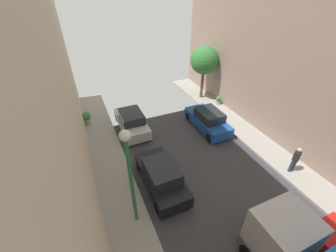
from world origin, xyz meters
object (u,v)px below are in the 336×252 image
pedestrian (295,159)px  lamp_post (129,167)px  parked_car_left_4 (132,122)px  potted_plant_3 (87,117)px  potted_plant_0 (218,100)px  parked_car_right_2 (208,120)px  street_tree_1 (204,61)px  parked_car_left_3 (161,176)px

pedestrian → lamp_post: size_ratio=0.33×
parked_car_left_4 → potted_plant_3: parked_car_left_4 is taller
parked_car_left_4 → potted_plant_3: 3.68m
potted_plant_0 → potted_plant_3: 11.42m
parked_car_right_2 → pedestrian: bearing=-71.3°
potted_plant_0 → street_tree_1: bearing=110.7°
street_tree_1 → lamp_post: bearing=-133.8°
pedestrian → potted_plant_0: 8.79m
street_tree_1 → potted_plant_0: 3.73m
parked_car_left_3 → parked_car_right_2: same height
parked_car_left_4 → potted_plant_3: bearing=145.9°
parked_car_right_2 → potted_plant_0: 3.97m
parked_car_left_3 → street_tree_1: 11.69m
pedestrian → potted_plant_3: (-10.48, 10.19, -0.37)m
parked_car_left_3 → potted_plant_0: (8.28, 6.54, -0.19)m
parked_car_left_3 → lamp_post: lamp_post is taller
lamp_post → parked_car_left_4: bearing=75.6°
potted_plant_3 → lamp_post: lamp_post is taller
parked_car_left_3 → lamp_post: (-1.90, -1.49, 2.86)m
parked_car_right_2 → lamp_post: (-7.30, -5.30, 2.86)m
parked_car_left_3 → parked_car_right_2: 6.61m
parked_car_left_4 → street_tree_1: street_tree_1 is taller
parked_car_left_3 → potted_plant_3: 8.56m
pedestrian → potted_plant_3: size_ratio=1.75×
potted_plant_0 → potted_plant_3: size_ratio=0.75×
parked_car_left_4 → parked_car_right_2: 5.80m
parked_car_left_3 → pedestrian: size_ratio=2.44×
pedestrian → potted_plant_0: (0.84, 8.74, -0.55)m
parked_car_left_3 → parked_car_left_4: size_ratio=1.00×
parked_car_right_2 → parked_car_left_4: bearing=158.5°
street_tree_1 → potted_plant_0: (0.70, -1.84, -3.17)m
parked_car_left_4 → lamp_post: lamp_post is taller
potted_plant_0 → pedestrian: bearing=-95.5°
parked_car_left_4 → parked_car_right_2: bearing=-21.5°
parked_car_right_2 → parked_car_left_3: bearing=-144.8°
pedestrian → parked_car_left_3: bearing=163.5°
pedestrian → potted_plant_3: bearing=135.8°
parked_car_left_4 → potted_plant_0: bearing=4.2°
potted_plant_0 → potted_plant_3: potted_plant_3 is taller
parked_car_left_3 → potted_plant_3: bearing=110.8°
street_tree_1 → parked_car_left_3: bearing=-132.1°
parked_car_left_3 → potted_plant_0: bearing=38.3°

